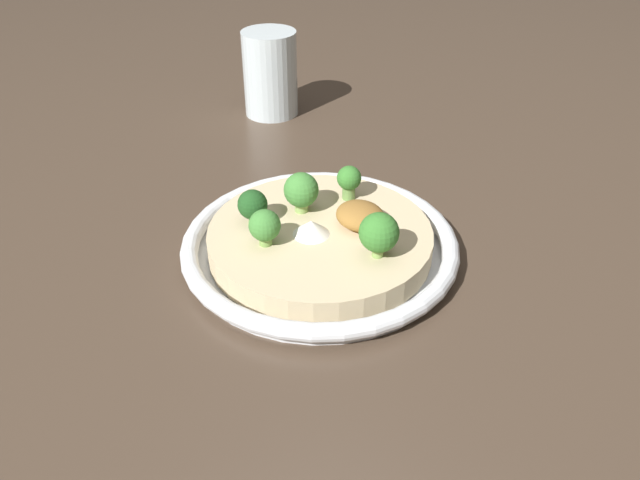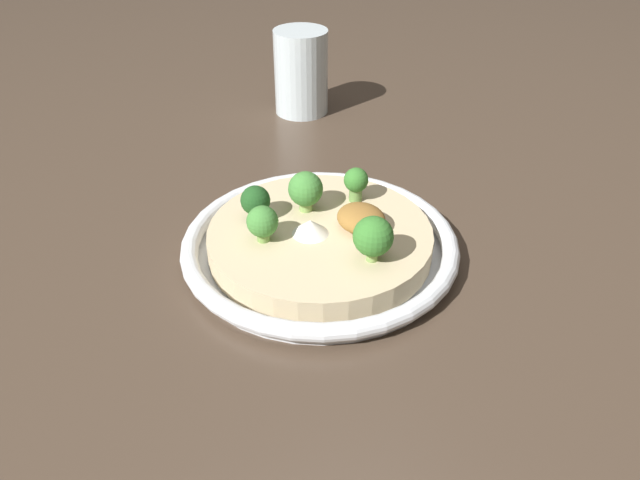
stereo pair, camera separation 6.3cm
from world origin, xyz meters
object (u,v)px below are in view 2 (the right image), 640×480
broccoli_front_right (306,190)px  broccoli_back (262,222)px  broccoli_back_right (255,201)px  drinking_glass (301,72)px  risotto_bowl (320,243)px  broccoli_front_left (373,237)px  broccoli_front (356,182)px

broccoli_front_right → broccoli_back: bearing=109.0°
broccoli_back_right → drinking_glass: size_ratio=0.30×
risotto_bowl → broccoli_front_left: bearing=-171.2°
broccoli_front_right → risotto_bowl: bearing=166.5°
broccoli_front_right → broccoli_front_left: 0.11m
risotto_bowl → broccoli_front_left: broccoli_front_left is taller
risotto_bowl → broccoli_back_right: bearing=36.7°
broccoli_front → drinking_glass: size_ratio=0.31×
drinking_glass → broccoli_front: bearing=156.7°
broccoli_back_right → broccoli_front: size_ratio=0.96×
broccoli_front → drinking_glass: drinking_glass is taller
broccoli_back_right → broccoli_front_left: bearing=-157.4°
broccoli_front → broccoli_back: bearing=93.8°
broccoli_back_right → broccoli_front_right: (-0.02, -0.05, 0.00)m
risotto_bowl → broccoli_front: (0.02, -0.06, 0.04)m
risotto_bowl → broccoli_front_right: 0.06m
broccoli_back_right → broccoli_front_right: broccoli_front_right is taller
risotto_bowl → broccoli_front: bearing=-68.9°
broccoli_back → broccoli_front_left: bearing=-142.3°
broccoli_front_right → drinking_glass: size_ratio=0.36×
risotto_bowl → broccoli_front_right: broccoli_front_right is taller
risotto_bowl → broccoli_front_left: (-0.07, -0.01, 0.04)m
broccoli_back → broccoli_front: bearing=-86.2°
broccoli_back_right → broccoli_front: 0.11m
broccoli_front_left → drinking_glass: 0.43m
broccoli_front_right → broccoli_front_left: (-0.11, -0.00, 0.00)m
broccoli_front → drinking_glass: bearing=-23.3°
broccoli_front_left → drinking_glass: bearing=-24.9°
broccoli_front_left → broccoli_back: bearing=37.7°
broccoli_back_right → broccoli_front_right: bearing=-107.5°
broccoli_back → risotto_bowl: bearing=-106.8°
broccoli_front → drinking_glass: (0.29, -0.13, 0.01)m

